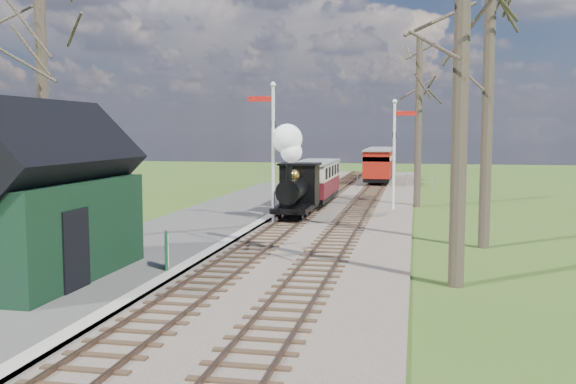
% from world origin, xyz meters
% --- Properties ---
extents(ground, '(140.00, 140.00, 0.00)m').
position_xyz_m(ground, '(0.00, 0.00, 0.00)').
color(ground, '#39561B').
rests_on(ground, ground).
extents(distant_hills, '(114.40, 48.00, 22.02)m').
position_xyz_m(distant_hills, '(1.40, 64.38, -16.21)').
color(distant_hills, '#385B23').
rests_on(distant_hills, ground).
extents(ballast_bed, '(8.00, 60.00, 0.10)m').
position_xyz_m(ballast_bed, '(1.30, 22.00, 0.05)').
color(ballast_bed, brown).
rests_on(ballast_bed, ground).
extents(track_near, '(1.60, 60.00, 0.15)m').
position_xyz_m(track_near, '(0.00, 22.00, 0.10)').
color(track_near, brown).
rests_on(track_near, ground).
extents(track_far, '(1.60, 60.00, 0.15)m').
position_xyz_m(track_far, '(2.60, 22.00, 0.10)').
color(track_far, brown).
rests_on(track_far, ground).
extents(platform, '(5.00, 44.00, 0.20)m').
position_xyz_m(platform, '(-3.50, 14.00, 0.10)').
color(platform, '#474442').
rests_on(platform, ground).
extents(coping_strip, '(0.40, 44.00, 0.21)m').
position_xyz_m(coping_strip, '(-1.20, 14.00, 0.10)').
color(coping_strip, '#B2AD9E').
rests_on(coping_strip, ground).
extents(station_shed, '(3.25, 6.30, 4.78)m').
position_xyz_m(station_shed, '(-4.30, 4.00, 2.27)').
color(station_shed, black).
rests_on(station_shed, platform).
extents(semaphore_near, '(1.22, 0.24, 6.22)m').
position_xyz_m(semaphore_near, '(-0.77, 16.00, 3.62)').
color(semaphore_near, silver).
rests_on(semaphore_near, ground).
extents(semaphore_far, '(1.22, 0.24, 5.72)m').
position_xyz_m(semaphore_far, '(4.37, 22.00, 3.35)').
color(semaphore_far, silver).
rests_on(semaphore_far, ground).
extents(bare_trees, '(15.51, 22.39, 12.00)m').
position_xyz_m(bare_trees, '(1.33, 10.10, 5.21)').
color(bare_trees, '#382D23').
rests_on(bare_trees, ground).
extents(fence_line, '(12.60, 0.08, 1.00)m').
position_xyz_m(fence_line, '(0.30, 36.00, 0.55)').
color(fence_line, slate).
rests_on(fence_line, ground).
extents(locomotive, '(1.69, 3.94, 4.22)m').
position_xyz_m(locomotive, '(-0.01, 17.47, 1.96)').
color(locomotive, black).
rests_on(locomotive, ground).
extents(coach, '(1.97, 6.75, 2.07)m').
position_xyz_m(coach, '(0.00, 23.53, 1.44)').
color(coach, black).
rests_on(coach, ground).
extents(red_carriage_a, '(2.06, 5.10, 2.17)m').
position_xyz_m(red_carriage_a, '(2.60, 37.62, 1.50)').
color(red_carriage_a, black).
rests_on(red_carriage_a, ground).
extents(red_carriage_b, '(2.06, 5.10, 2.17)m').
position_xyz_m(red_carriage_b, '(2.60, 43.12, 1.50)').
color(red_carriage_b, black).
rests_on(red_carriage_b, ground).
extents(sign_board, '(0.35, 0.69, 1.05)m').
position_xyz_m(sign_board, '(-1.54, 5.75, 0.72)').
color(sign_board, '#0E4320').
rests_on(sign_board, platform).
extents(bench, '(0.40, 1.30, 0.74)m').
position_xyz_m(bench, '(-3.43, 4.43, 0.55)').
color(bench, '#462B19').
rests_on(bench, platform).
extents(person, '(0.51, 0.61, 1.44)m').
position_xyz_m(person, '(-2.96, 5.08, 0.92)').
color(person, black).
rests_on(person, platform).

